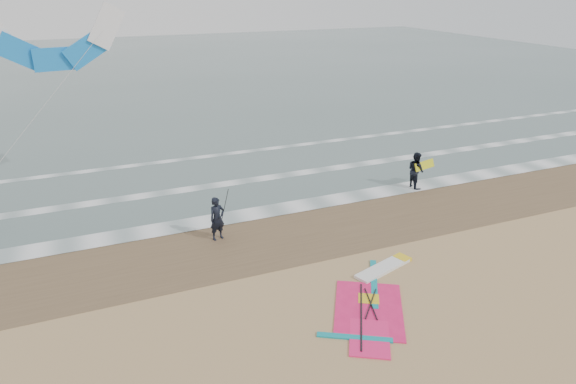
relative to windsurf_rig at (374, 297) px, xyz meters
name	(u,v)px	position (x,y,z in m)	size (l,w,h in m)	color
ground	(404,308)	(0.56, -0.82, -0.03)	(120.00, 120.00, 0.00)	tan
sea_water	(153,71)	(0.56, 47.18, -0.02)	(120.00, 80.00, 0.02)	#47605E
wet_sand_band	(319,227)	(0.56, 5.18, -0.03)	(120.00, 5.00, 0.01)	brown
foam_waterline	(278,189)	(0.56, 9.63, 0.00)	(120.00, 9.15, 0.02)	white
windsurf_rig	(374,297)	(0.00, 0.00, 0.00)	(4.95, 4.69, 0.12)	white
person_standing	(217,219)	(-3.45, 5.77, 0.82)	(0.62, 0.41, 1.71)	black
person_walking	(416,170)	(6.68, 7.31, 0.85)	(0.86, 0.67, 1.77)	black
held_pole	(224,208)	(-3.15, 5.77, 1.22)	(0.17, 0.86, 1.82)	black
carried_kiteboard	(425,165)	(7.08, 7.21, 1.09)	(1.30, 0.51, 0.39)	yellow
surf_kite	(53,44)	(-8.27, 12.49, 6.76)	(7.00, 2.63, 7.22)	white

